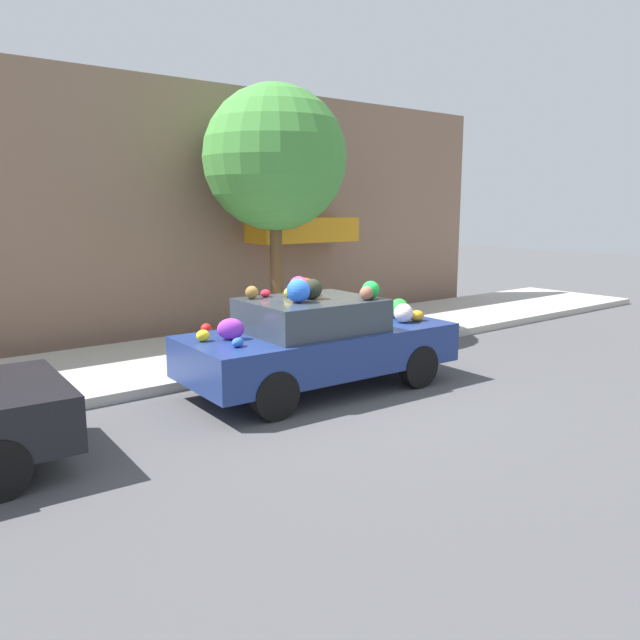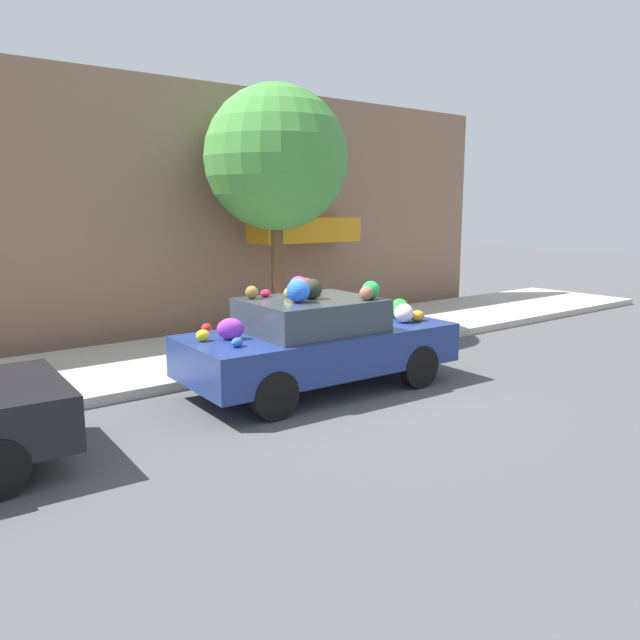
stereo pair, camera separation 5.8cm
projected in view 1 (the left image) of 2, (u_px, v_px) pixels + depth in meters
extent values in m
plane|color=#4C4C4F|center=(317.00, 388.00, 9.42)|extent=(60.00, 60.00, 0.00)
cube|color=#B2ADA3|center=(228.00, 351.00, 11.50)|extent=(24.00, 3.20, 0.15)
cube|color=#846651|center=(169.00, 211.00, 12.79)|extent=(18.00, 0.30, 5.23)
cube|color=orange|center=(303.00, 230.00, 14.21)|extent=(2.59, 0.90, 0.55)
cylinder|color=brown|center=(276.00, 272.00, 12.60)|extent=(0.24, 0.24, 2.50)
sphere|color=#47933D|center=(275.00, 158.00, 12.20)|extent=(2.82, 2.82, 2.82)
cylinder|color=red|center=(207.00, 349.00, 10.09)|extent=(0.20, 0.20, 0.55)
sphere|color=red|center=(206.00, 329.00, 10.03)|extent=(0.18, 0.18, 0.18)
cube|color=navy|center=(320.00, 349.00, 9.25)|extent=(4.17, 1.90, 0.59)
cube|color=#333D47|center=(311.00, 315.00, 9.07)|extent=(1.91, 1.60, 0.47)
cylinder|color=black|center=(353.00, 347.00, 10.66)|extent=(0.66, 0.21, 0.65)
cylinder|color=black|center=(419.00, 366.00, 9.40)|extent=(0.66, 0.21, 0.65)
cylinder|color=black|center=(219.00, 369.00, 9.21)|extent=(0.66, 0.21, 0.65)
cylinder|color=black|center=(275.00, 395.00, 7.95)|extent=(0.66, 0.21, 0.65)
sphere|color=white|center=(403.00, 313.00, 9.72)|extent=(0.38, 0.38, 0.30)
sphere|color=blue|center=(298.00, 291.00, 8.64)|extent=(0.45, 0.45, 0.33)
sphere|color=red|center=(374.00, 308.00, 10.56)|extent=(0.21, 0.21, 0.18)
ellipsoid|color=white|center=(375.00, 312.00, 10.20)|extent=(0.23, 0.22, 0.17)
ellipsoid|color=purple|center=(231.00, 329.00, 8.47)|extent=(0.44, 0.38, 0.29)
sphere|color=black|center=(312.00, 289.00, 8.97)|extent=(0.34, 0.34, 0.30)
ellipsoid|color=black|center=(402.00, 312.00, 10.17)|extent=(0.39, 0.39, 0.19)
ellipsoid|color=blue|center=(238.00, 342.00, 8.04)|extent=(0.25, 0.22, 0.12)
sphere|color=green|center=(371.00, 290.00, 9.01)|extent=(0.34, 0.34, 0.26)
ellipsoid|color=red|center=(303.00, 288.00, 9.23)|extent=(0.37, 0.40, 0.25)
sphere|color=brown|center=(366.00, 293.00, 8.88)|extent=(0.23, 0.23, 0.20)
ellipsoid|color=red|center=(265.00, 293.00, 9.21)|extent=(0.26, 0.24, 0.11)
ellipsoid|color=yellow|center=(203.00, 336.00, 8.36)|extent=(0.19, 0.15, 0.16)
ellipsoid|color=blue|center=(396.00, 313.00, 10.23)|extent=(0.25, 0.23, 0.13)
sphere|color=#AF32C8|center=(299.00, 286.00, 9.37)|extent=(0.39, 0.39, 0.29)
ellipsoid|color=red|center=(305.00, 287.00, 9.32)|extent=(0.42, 0.40, 0.27)
ellipsoid|color=yellow|center=(289.00, 292.00, 9.20)|extent=(0.21, 0.18, 0.14)
sphere|color=brown|center=(252.00, 292.00, 9.00)|extent=(0.27, 0.27, 0.19)
sphere|color=green|center=(399.00, 308.00, 10.09)|extent=(0.39, 0.39, 0.32)
ellipsoid|color=orange|center=(417.00, 316.00, 9.87)|extent=(0.30, 0.22, 0.17)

